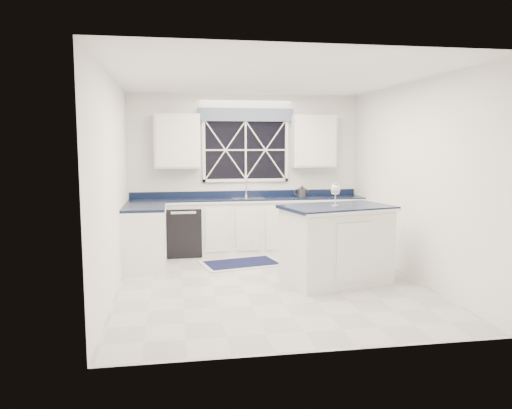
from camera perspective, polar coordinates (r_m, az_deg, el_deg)
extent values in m
plane|color=#B8B8B3|center=(6.78, 1.62, -8.99)|extent=(4.50, 4.50, 0.00)
cube|color=white|center=(8.75, -1.22, 3.63)|extent=(4.00, 0.10, 2.70)
cube|color=white|center=(8.55, -0.91, -2.51)|extent=(3.98, 0.60, 0.90)
cube|color=white|center=(7.68, -12.65, -3.79)|extent=(0.60, 1.00, 0.90)
cube|color=black|center=(8.49, -0.92, 0.62)|extent=(3.98, 0.64, 0.04)
cube|color=black|center=(8.47, -8.30, -2.96)|extent=(0.60, 0.58, 0.82)
cube|color=black|center=(8.70, -1.20, 6.25)|extent=(1.40, 0.02, 1.00)
cube|color=slate|center=(8.66, -1.15, 10.22)|extent=(1.65, 0.04, 0.22)
cube|color=white|center=(8.47, -9.01, 7.16)|extent=(0.75, 0.34, 0.90)
cube|color=white|center=(8.81, 6.57, 7.19)|extent=(0.75, 0.34, 0.90)
cylinder|color=silver|center=(8.70, -1.14, 1.04)|extent=(0.05, 0.05, 0.04)
cylinder|color=silver|center=(8.69, -1.14, 1.96)|extent=(0.02, 0.02, 0.28)
cylinder|color=silver|center=(8.59, -1.06, 2.77)|extent=(0.02, 0.18, 0.02)
cube|color=white|center=(6.77, 9.17, -4.72)|extent=(1.48, 1.08, 1.00)
cube|color=black|center=(6.69, 9.25, -0.32)|extent=(1.57, 1.16, 0.04)
cube|color=beige|center=(7.82, -1.70, -6.75)|extent=(1.34, 0.97, 0.01)
cube|color=#0F1333|center=(7.82, -1.70, -6.68)|extent=(1.18, 0.82, 0.01)
cylinder|color=#323234|center=(8.75, 5.27, 1.35)|extent=(0.19, 0.19, 0.13)
cone|color=#323234|center=(8.74, 5.28, 1.97)|extent=(0.16, 0.16, 0.06)
torus|color=#323234|center=(8.74, 4.71, 1.41)|extent=(0.11, 0.04, 0.11)
cylinder|color=#323234|center=(8.75, 5.90, 1.47)|extent=(0.07, 0.03, 0.09)
cylinder|color=silver|center=(6.67, 9.04, -0.11)|extent=(0.10, 0.10, 0.01)
cylinder|color=silver|center=(6.66, 9.05, 0.61)|extent=(0.02, 0.02, 0.16)
ellipsoid|color=silver|center=(6.64, 9.07, 1.75)|extent=(0.13, 0.13, 0.16)
cylinder|color=#E1C377|center=(6.64, 9.07, 1.50)|extent=(0.10, 0.10, 0.07)
imported|color=silver|center=(8.90, 5.37, 1.67)|extent=(0.11, 0.11, 0.20)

